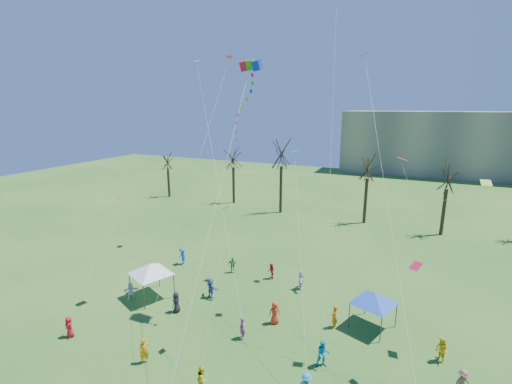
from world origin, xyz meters
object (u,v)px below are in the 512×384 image
at_px(big_box_kite, 243,122).
at_px(canopy_tent_white, 151,269).
at_px(distant_building, 476,145).
at_px(canopy_tent_blue, 374,298).

xyz_separation_m(big_box_kite, canopy_tent_white, (-8.40, -1.08, -12.49)).
bearing_deg(canopy_tent_white, distant_building, 66.57).
xyz_separation_m(distant_building, canopy_tent_white, (-32.47, -74.93, -4.81)).
bearing_deg(canopy_tent_blue, distant_building, 78.58).
xyz_separation_m(canopy_tent_white, canopy_tent_blue, (18.01, 3.33, -0.25)).
height_order(distant_building, canopy_tent_white, distant_building).
distance_m(distant_building, canopy_tent_blue, 73.22).
bearing_deg(canopy_tent_blue, canopy_tent_white, -169.52).
xyz_separation_m(distant_building, big_box_kite, (-24.06, -73.85, 7.68)).
bearing_deg(big_box_kite, canopy_tent_blue, 13.17).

